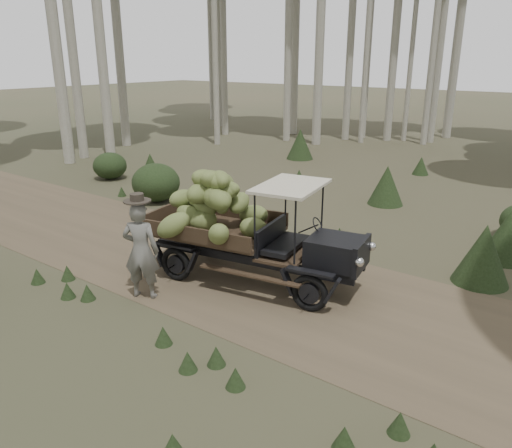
% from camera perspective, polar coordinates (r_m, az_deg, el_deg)
% --- Properties ---
extents(ground, '(120.00, 120.00, 0.00)m').
position_cam_1_polar(ground, '(10.34, -4.83, -4.89)').
color(ground, '#473D2B').
rests_on(ground, ground).
extents(dirt_track, '(70.00, 4.00, 0.01)m').
position_cam_1_polar(dirt_track, '(10.34, -4.84, -4.87)').
color(dirt_track, brown).
rests_on(dirt_track, ground).
extents(banana_truck, '(4.49, 2.50, 2.20)m').
position_cam_1_polar(banana_truck, '(9.42, -2.48, 0.84)').
color(banana_truck, black).
rests_on(banana_truck, ground).
extents(farmer, '(0.77, 0.67, 1.92)m').
position_cam_1_polar(farmer, '(8.94, -13.01, -2.87)').
color(farmer, '#62615A').
rests_on(farmer, ground).
extents(undergrowth, '(23.35, 21.47, 1.35)m').
position_cam_1_polar(undergrowth, '(10.12, -19.22, -3.16)').
color(undergrowth, '#233319').
rests_on(undergrowth, ground).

